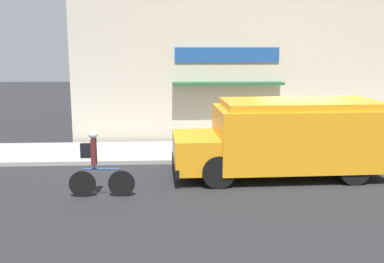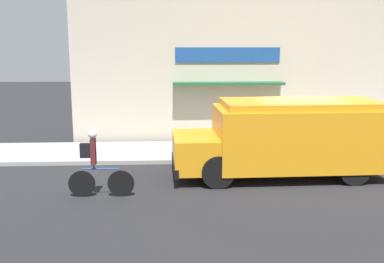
{
  "view_description": "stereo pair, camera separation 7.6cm",
  "coord_description": "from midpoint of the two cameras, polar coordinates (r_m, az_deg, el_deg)",
  "views": [
    {
      "loc": [
        -4.19,
        -13.95,
        3.71
      ],
      "look_at": [
        -3.43,
        -0.2,
        1.1
      ],
      "focal_mm": 42.0,
      "sensor_mm": 36.0,
      "label": 1
    },
    {
      "loc": [
        -4.11,
        -13.96,
        3.71
      ],
      "look_at": [
        -3.43,
        -0.2,
        1.1
      ],
      "focal_mm": 42.0,
      "sensor_mm": 36.0,
      "label": 2
    }
  ],
  "objects": [
    {
      "name": "cyclist",
      "position": [
        11.41,
        -12.23,
        -4.15
      ],
      "size": [
        1.64,
        0.22,
        1.71
      ],
      "rotation": [
        0.0,
        0.0,
        -0.01
      ],
      "color": "black",
      "rests_on": "ground_plane"
    },
    {
      "name": "school_bus",
      "position": [
        13.18,
        11.92,
        -0.63
      ],
      "size": [
        6.1,
        2.78,
        2.21
      ],
      "rotation": [
        0.0,
        0.0,
        0.03
      ],
      "color": "orange",
      "rests_on": "ground_plane"
    },
    {
      "name": "sidewalk",
      "position": [
        16.38,
        11.61,
        -2.35
      ],
      "size": [
        28.0,
        2.93,
        0.13
      ],
      "color": "#999993",
      "rests_on": "ground_plane"
    },
    {
      "name": "storefront",
      "position": [
        17.72,
        10.34,
        7.92
      ],
      "size": [
        15.68,
        0.85,
        5.8
      ],
      "color": "beige",
      "rests_on": "ground_plane"
    },
    {
      "name": "trash_bin",
      "position": [
        16.59,
        13.53,
        -0.37
      ],
      "size": [
        0.5,
        0.5,
        0.94
      ],
      "color": "#38383D",
      "rests_on": "sidewalk"
    },
    {
      "name": "ground_plane",
      "position": [
        15.02,
        13.01,
        -3.85
      ],
      "size": [
        70.0,
        70.0,
        0.0
      ],
      "primitive_type": "plane",
      "color": "#232326"
    }
  ]
}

